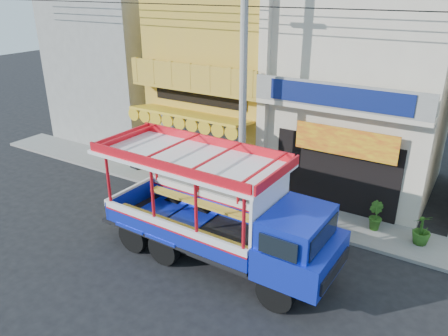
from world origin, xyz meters
name	(u,v)px	position (x,y,z in m)	size (l,w,h in m)	color
ground	(217,259)	(0.00, 0.00, 0.00)	(90.00, 90.00, 0.00)	black
sidewalk	(273,206)	(0.00, 4.00, 0.06)	(30.00, 2.00, 0.12)	slate
shophouse_left	(236,74)	(-4.00, 7.96, 4.11)	(6.00, 7.50, 8.24)	gold
shophouse_right	(366,89)	(2.00, 7.96, 4.11)	(6.00, 6.75, 8.24)	beige
party_pilaster	(263,98)	(-1.00, 4.85, 4.00)	(0.35, 0.30, 8.00)	beige
filler_building_left	(125,66)	(-11.00, 8.00, 3.80)	(6.00, 6.00, 7.60)	gray
utility_pole	(247,78)	(-0.85, 3.30, 5.03)	(28.00, 0.26, 9.00)	gray
songthaew_truck	(231,217)	(0.54, -0.04, 1.71)	(7.65, 2.74, 3.54)	black
green_sign	(135,160)	(-6.99, 4.01, 0.52)	(0.62, 0.36, 0.95)	black
potted_plant_b	(375,216)	(3.73, 4.27, 0.62)	(0.55, 0.44, 1.00)	#2A5919
potted_plant_c	(422,229)	(5.26, 4.10, 0.64)	(0.58, 0.58, 1.04)	#2A5919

